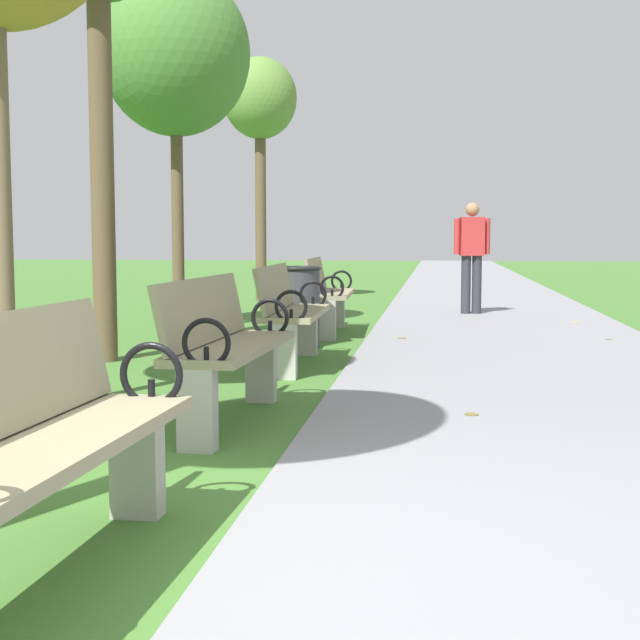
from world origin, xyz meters
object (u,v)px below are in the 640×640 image
pedestrian_walking (472,252)px  park_bench_3 (290,312)px  park_bench_2 (225,345)px  tree_5 (260,103)px  park_bench_1 (39,440)px  trash_bin (299,306)px  tree_4 (175,55)px  park_bench_4 (328,293)px

pedestrian_walking → park_bench_3: bearing=-107.7°
park_bench_2 → tree_5: 11.13m
park_bench_1 → trash_bin: bearing=91.3°
park_bench_1 → pedestrian_walking: 10.84m
tree_4 → pedestrian_walking: (3.61, 2.78, -2.37)m
pedestrian_walking → trash_bin: (-1.92, -4.13, -0.50)m
park_bench_1 → tree_5: 13.64m
park_bench_3 → pedestrian_walking: 5.86m
park_bench_1 → pedestrian_walking: (1.78, 10.69, 0.44)m
pedestrian_walking → trash_bin: size_ratio=1.93×
tree_4 → tree_5: tree_4 is taller
pedestrian_walking → park_bench_4: bearing=-122.0°
tree_4 → trash_bin: 3.60m
park_bench_2 → tree_5: tree_5 is taller
park_bench_3 → park_bench_4: bearing=90.0°
park_bench_4 → tree_5: size_ratio=0.38×
pedestrian_walking → trash_bin: 4.59m
park_bench_4 → trash_bin: (-0.15, -1.29, -0.06)m
park_bench_3 → tree_5: tree_5 is taller
park_bench_3 → tree_4: size_ratio=0.37×
park_bench_2 → park_bench_4: same height
park_bench_4 → pedestrian_walking: (1.78, 2.85, 0.44)m
park_bench_3 → park_bench_4: 2.72m
park_bench_1 → park_bench_2: 2.62m
pedestrian_walking → tree_5: bearing=145.5°
park_bench_1 → pedestrian_walking: pedestrian_walking is taller
park_bench_1 → trash_bin: (-0.15, 6.56, -0.06)m
pedestrian_walking → park_bench_1: bearing=-99.4°
park_bench_3 → trash_bin: bearing=95.9°
tree_4 → tree_5: 5.27m
park_bench_2 → park_bench_4: (-0.00, 5.22, 0.00)m
park_bench_4 → tree_5: (-1.85, 5.34, 2.99)m
park_bench_2 → park_bench_4: 5.22m
tree_4 → trash_bin: tree_4 is taller
park_bench_4 → pedestrian_walking: size_ratio=1.00×
park_bench_2 → tree_5: (-1.85, 10.56, 2.99)m
park_bench_1 → park_bench_4: 7.84m
park_bench_2 → park_bench_4: size_ratio=1.00×
park_bench_1 → tree_5: tree_5 is taller
park_bench_2 → trash_bin: bearing=92.1°
tree_4 → pedestrian_walking: bearing=37.6°
park_bench_1 → park_bench_3: bearing=90.0°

